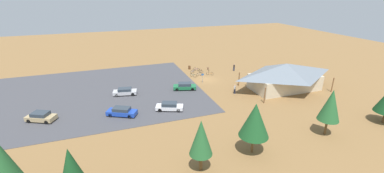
{
  "coord_description": "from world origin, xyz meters",
  "views": [
    {
      "loc": [
        20.98,
        49.32,
        19.08
      ],
      "look_at": [
        5.57,
        5.97,
        1.2
      ],
      "focal_mm": 23.49,
      "sensor_mm": 36.0,
      "label": 1
    }
  ],
  "objects_px": {
    "pine_west": "(201,138)",
    "bicycle_orange_yard_center": "(210,74)",
    "bicycle_red_lone_west": "(208,69)",
    "visitor_at_bikes": "(275,69)",
    "pine_far_east": "(71,168)",
    "car_tan_by_curb": "(41,117)",
    "pine_mideast": "(255,120)",
    "car_white_mid_lot": "(170,106)",
    "bicycle_purple_trailside": "(197,69)",
    "visitor_by_pavilion": "(235,89)",
    "bicycle_blue_edge_south": "(193,71)",
    "visitor_crossing_yard": "(234,67)",
    "car_green_inner_stall": "(185,86)",
    "bicycle_silver_near_sign": "(199,74)",
    "bike_pavilion": "(285,75)",
    "lot_sign": "(203,77)",
    "car_blue_near_entry": "(122,112)",
    "bicycle_teal_edge_north": "(193,75)",
    "pine_east": "(331,105)",
    "trash_bin": "(189,67)",
    "bicycle_black_lone_east": "(201,71)",
    "car_silver_back_corner": "(125,92)"
  },
  "relations": [
    {
      "from": "pine_mideast",
      "to": "car_white_mid_lot",
      "type": "xyz_separation_m",
      "value": [
        6.72,
        -14.73,
        -3.8
      ]
    },
    {
      "from": "bicycle_orange_yard_center",
      "to": "visitor_crossing_yard",
      "type": "height_order",
      "value": "visitor_crossing_yard"
    },
    {
      "from": "bicycle_red_lone_west",
      "to": "visitor_at_bikes",
      "type": "relative_size",
      "value": 1.05
    },
    {
      "from": "pine_mideast",
      "to": "pine_far_east",
      "type": "relative_size",
      "value": 1.06
    },
    {
      "from": "bicycle_orange_yard_center",
      "to": "visitor_at_bikes",
      "type": "relative_size",
      "value": 0.91
    },
    {
      "from": "pine_far_east",
      "to": "lot_sign",
      "type": "bearing_deg",
      "value": -131.07
    },
    {
      "from": "car_tan_by_curb",
      "to": "car_green_inner_stall",
      "type": "bearing_deg",
      "value": -168.7
    },
    {
      "from": "pine_far_east",
      "to": "bicycle_black_lone_east",
      "type": "xyz_separation_m",
      "value": [
        -25.62,
        -33.58,
        -3.82
      ]
    },
    {
      "from": "pine_mideast",
      "to": "visitor_crossing_yard",
      "type": "height_order",
      "value": "pine_mideast"
    },
    {
      "from": "bicycle_silver_near_sign",
      "to": "visitor_by_pavilion",
      "type": "relative_size",
      "value": 0.86
    },
    {
      "from": "bike_pavilion",
      "to": "bicycle_blue_edge_south",
      "type": "xyz_separation_m",
      "value": [
        14.06,
        -16.03,
        -2.63
      ]
    },
    {
      "from": "visitor_crossing_yard",
      "to": "visitor_at_bikes",
      "type": "bearing_deg",
      "value": 151.55
    },
    {
      "from": "bicycle_silver_near_sign",
      "to": "visitor_by_pavilion",
      "type": "xyz_separation_m",
      "value": [
        -2.64,
        12.35,
        0.61
      ]
    },
    {
      "from": "pine_west",
      "to": "bicycle_teal_edge_north",
      "type": "relative_size",
      "value": 4.21
    },
    {
      "from": "car_white_mid_lot",
      "to": "visitor_crossing_yard",
      "type": "height_order",
      "value": "visitor_crossing_yard"
    },
    {
      "from": "bicycle_purple_trailside",
      "to": "visitor_by_pavilion",
      "type": "relative_size",
      "value": 0.71
    },
    {
      "from": "car_white_mid_lot",
      "to": "pine_mideast",
      "type": "bearing_deg",
      "value": 114.54
    },
    {
      "from": "pine_west",
      "to": "bicycle_orange_yard_center",
      "type": "distance_m",
      "value": 33.89
    },
    {
      "from": "car_white_mid_lot",
      "to": "bicycle_silver_near_sign",
      "type": "bearing_deg",
      "value": -126.42
    },
    {
      "from": "lot_sign",
      "to": "car_silver_back_corner",
      "type": "relative_size",
      "value": 0.47
    },
    {
      "from": "lot_sign",
      "to": "car_tan_by_curb",
      "type": "xyz_separation_m",
      "value": [
        29.8,
        7.5,
        -0.64
      ]
    },
    {
      "from": "trash_bin",
      "to": "car_tan_by_curb",
      "type": "height_order",
      "value": "car_tan_by_curb"
    },
    {
      "from": "visitor_at_bikes",
      "to": "bicycle_blue_edge_south",
      "type": "bearing_deg",
      "value": -18.91
    },
    {
      "from": "bicycle_silver_near_sign",
      "to": "car_blue_near_entry",
      "type": "relative_size",
      "value": 0.31
    },
    {
      "from": "bicycle_teal_edge_north",
      "to": "pine_west",
      "type": "bearing_deg",
      "value": 71.69
    },
    {
      "from": "lot_sign",
      "to": "visitor_by_pavilion",
      "type": "xyz_separation_m",
      "value": [
        -3.67,
        7.69,
        -0.45
      ]
    },
    {
      "from": "car_white_mid_lot",
      "to": "car_blue_near_entry",
      "type": "xyz_separation_m",
      "value": [
        7.72,
        -0.66,
        0.02
      ]
    },
    {
      "from": "lot_sign",
      "to": "bicycle_orange_yard_center",
      "type": "xyz_separation_m",
      "value": [
        -3.64,
        -4.31,
        -1.05
      ]
    },
    {
      "from": "trash_bin",
      "to": "pine_east",
      "type": "xyz_separation_m",
      "value": [
        -7.91,
        35.52,
        4.05
      ]
    },
    {
      "from": "bicycle_blue_edge_south",
      "to": "bicycle_red_lone_west",
      "type": "height_order",
      "value": "bicycle_blue_edge_south"
    },
    {
      "from": "pine_east",
      "to": "car_green_inner_stall",
      "type": "xyz_separation_m",
      "value": [
        13.39,
        -22.56,
        -3.75
      ]
    },
    {
      "from": "bike_pavilion",
      "to": "car_tan_by_curb",
      "type": "height_order",
      "value": "bike_pavilion"
    },
    {
      "from": "trash_bin",
      "to": "bike_pavilion",
      "type": "bearing_deg",
      "value": 125.65
    },
    {
      "from": "bicycle_silver_near_sign",
      "to": "car_tan_by_curb",
      "type": "distance_m",
      "value": 33.15
    },
    {
      "from": "pine_west",
      "to": "bicycle_purple_trailside",
      "type": "height_order",
      "value": "pine_west"
    },
    {
      "from": "pine_mideast",
      "to": "bicycle_red_lone_west",
      "type": "relative_size",
      "value": 3.86
    },
    {
      "from": "bicycle_teal_edge_north",
      "to": "car_tan_by_curb",
      "type": "height_order",
      "value": "car_tan_by_curb"
    },
    {
      "from": "car_blue_near_entry",
      "to": "visitor_by_pavilion",
      "type": "height_order",
      "value": "visitor_by_pavilion"
    },
    {
      "from": "bicycle_teal_edge_north",
      "to": "car_green_inner_stall",
      "type": "relative_size",
      "value": 0.31
    },
    {
      "from": "pine_far_east",
      "to": "bicycle_blue_edge_south",
      "type": "xyz_separation_m",
      "value": [
        -23.73,
        -34.08,
        -3.82
      ]
    },
    {
      "from": "bicycle_orange_yard_center",
      "to": "pine_mideast",
      "type": "bearing_deg",
      "value": 76.5
    },
    {
      "from": "pine_east",
      "to": "visitor_crossing_yard",
      "type": "bearing_deg",
      "value": -94.02
    },
    {
      "from": "pine_east",
      "to": "car_green_inner_stall",
      "type": "bearing_deg",
      "value": -59.32
    },
    {
      "from": "pine_west",
      "to": "bicycle_orange_yard_center",
      "type": "relative_size",
      "value": 4.21
    },
    {
      "from": "pine_far_east",
      "to": "car_tan_by_curb",
      "type": "relative_size",
      "value": 1.34
    },
    {
      "from": "bicycle_blue_edge_south",
      "to": "bicycle_purple_trailside",
      "type": "bearing_deg",
      "value": -139.23
    },
    {
      "from": "pine_mideast",
      "to": "visitor_crossing_yard",
      "type": "xyz_separation_m",
      "value": [
        -14.09,
        -30.69,
        -3.61
      ]
    },
    {
      "from": "lot_sign",
      "to": "pine_far_east",
      "type": "relative_size",
      "value": 0.35
    },
    {
      "from": "pine_mideast",
      "to": "pine_east",
      "type": "bearing_deg",
      "value": -179.2
    },
    {
      "from": "car_white_mid_lot",
      "to": "trash_bin",
      "type": "bearing_deg",
      "value": -117.17
    }
  ]
}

